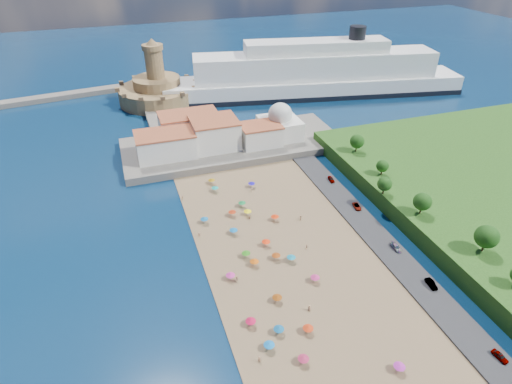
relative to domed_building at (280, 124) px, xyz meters
name	(u,v)px	position (x,y,z in m)	size (l,w,h in m)	color
ground	(271,265)	(-30.00, -71.00, -8.97)	(700.00, 700.00, 0.00)	#071938
terrace	(233,145)	(-20.00, 2.00, -7.47)	(90.00, 36.00, 3.00)	#59544C
jetty	(168,121)	(-42.00, 37.00, -7.77)	(18.00, 70.00, 2.40)	#59544C
waterfront_buildings	(201,134)	(-33.05, 2.64, -1.10)	(57.00, 29.00, 11.00)	silver
domed_building	(280,124)	(0.00, 0.00, 0.00)	(16.00, 16.00, 15.00)	silver
fortress	(158,90)	(-42.00, 67.00, -2.29)	(40.00, 40.00, 32.40)	#99734C
cruise_ship	(315,76)	(40.07, 51.56, 1.48)	(163.05, 52.41, 35.28)	black
beach_parasols	(286,303)	(-32.23, -87.35, -6.83)	(30.18, 115.36, 2.20)	gray
beachgoers	(269,273)	(-32.07, -75.29, -7.83)	(34.26, 94.42, 1.88)	tan
parked_cars	(388,239)	(6.00, -73.02, -7.63)	(2.63, 82.81, 1.37)	gray
hillside_trees	(451,222)	(19.16, -81.07, 1.16)	(14.54, 109.71, 7.96)	#382314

